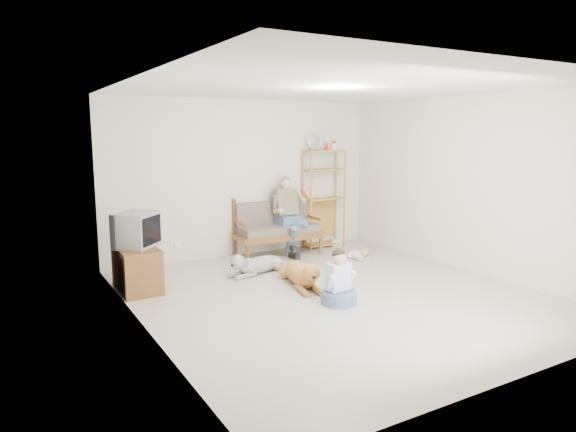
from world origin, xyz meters
TOP-DOWN VIEW (x-y plane):
  - floor at (0.00, 0.00)m, footprint 5.50×5.50m
  - ceiling at (0.00, 0.00)m, footprint 5.50×5.50m
  - wall_back at (0.00, 2.75)m, footprint 5.00×0.00m
  - wall_front at (0.00, -2.75)m, footprint 5.00×0.00m
  - wall_left at (-2.50, 0.00)m, footprint 0.00×5.50m
  - wall_right at (2.50, 0.00)m, footprint 0.00×5.50m
  - loveseat at (0.45, 2.44)m, footprint 1.54×0.80m
  - man at (0.63, 2.25)m, footprint 0.52×0.75m
  - etagere at (1.53, 2.55)m, footprint 0.81×0.35m
  - book_stack at (1.77, 2.48)m, footprint 0.22×0.18m
  - tv_stand at (-2.23, 1.54)m, footprint 0.51×0.90m
  - crt_tv at (-2.20, 1.55)m, footprint 0.72×0.72m
  - wall_outlet at (-1.25, 2.73)m, footprint 0.12×0.02m
  - golden_retriever at (-0.17, 0.57)m, footprint 0.57×1.37m
  - shaggy_dog at (-0.45, 1.45)m, footprint 1.18×0.49m
  - terrier at (1.46, 1.35)m, footprint 0.20×0.57m
  - child at (-0.17, -0.31)m, footprint 0.45×0.45m

SIDE VIEW (x-z plane):
  - floor at x=0.00m, z-range 0.00..0.00m
  - book_stack at x=1.77m, z-range 0.00..0.12m
  - terrier at x=1.46m, z-range -0.02..0.20m
  - shaggy_dog at x=-0.45m, z-range -0.03..0.32m
  - golden_retriever at x=-0.17m, z-range -0.04..0.38m
  - child at x=-0.17m, z-range -0.10..0.61m
  - wall_outlet at x=-1.25m, z-range 0.26..0.34m
  - tv_stand at x=-2.23m, z-range 0.00..0.60m
  - loveseat at x=0.45m, z-range 0.01..0.96m
  - man at x=0.63m, z-range 0.03..1.24m
  - crt_tv at x=-2.20m, z-range 0.60..1.07m
  - etagere at x=1.53m, z-range -0.13..2.00m
  - wall_left at x=-2.50m, z-range -1.40..4.10m
  - wall_right at x=2.50m, z-range -1.40..4.10m
  - wall_back at x=0.00m, z-range -1.15..3.85m
  - wall_front at x=0.00m, z-range -1.15..3.85m
  - ceiling at x=0.00m, z-range 2.70..2.70m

